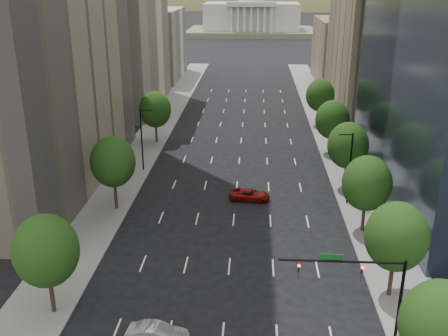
% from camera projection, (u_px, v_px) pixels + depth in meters
% --- Properties ---
extents(sidewalk_left, '(6.00, 200.00, 0.15)m').
position_uv_depth(sidewalk_left, '(121.00, 183.00, 68.19)').
color(sidewalk_left, slate).
rests_on(sidewalk_left, ground).
extents(sidewalk_right, '(6.00, 200.00, 0.15)m').
position_uv_depth(sidewalk_right, '(356.00, 188.00, 66.45)').
color(sidewalk_right, slate).
rests_on(sidewalk_right, ground).
extents(midrise_cream_left, '(14.00, 30.00, 35.00)m').
position_uv_depth(midrise_cream_left, '(121.00, 21.00, 102.81)').
color(midrise_cream_left, beige).
rests_on(midrise_cream_left, ground).
extents(filler_left, '(14.00, 26.00, 18.00)m').
position_uv_depth(filler_left, '(154.00, 44.00, 136.64)').
color(filler_left, beige).
rests_on(filler_left, ground).
extents(parking_tan_right, '(14.00, 30.00, 30.00)m').
position_uv_depth(parking_tan_right, '(375.00, 37.00, 98.08)').
color(parking_tan_right, '#8C7759').
rests_on(parking_tan_right, ground).
extents(filler_right, '(14.00, 26.00, 16.00)m').
position_uv_depth(filler_right, '(344.00, 51.00, 131.39)').
color(filler_right, '#8C7759').
rests_on(filler_right, ground).
extents(tree_right_0, '(5.20, 5.20, 8.39)m').
position_uv_depth(tree_right_0, '(441.00, 325.00, 31.95)').
color(tree_right_0, '#382316').
rests_on(tree_right_0, ground).
extents(tree_right_1, '(5.20, 5.20, 8.75)m').
position_uv_depth(tree_right_1, '(396.00, 237.00, 42.11)').
color(tree_right_1, '#382316').
rests_on(tree_right_1, ground).
extents(tree_right_2, '(5.20, 5.20, 8.61)m').
position_uv_depth(tree_right_2, '(367.00, 183.00, 53.38)').
color(tree_right_2, '#382316').
rests_on(tree_right_2, ground).
extents(tree_right_3, '(5.20, 5.20, 8.89)m').
position_uv_depth(tree_right_3, '(348.00, 145.00, 64.50)').
color(tree_right_3, '#382316').
rests_on(tree_right_3, ground).
extents(tree_right_4, '(5.20, 5.20, 8.46)m').
position_uv_depth(tree_right_4, '(332.00, 120.00, 77.74)').
color(tree_right_4, '#382316').
rests_on(tree_right_4, ground).
extents(tree_right_5, '(5.20, 5.20, 8.75)m').
position_uv_depth(tree_right_5, '(320.00, 95.00, 92.59)').
color(tree_right_5, '#382316').
rests_on(tree_right_5, ground).
extents(tree_left_0, '(5.20, 5.20, 8.75)m').
position_uv_depth(tree_left_0, '(46.00, 251.00, 39.94)').
color(tree_left_0, '#382316').
rests_on(tree_left_0, ground).
extents(tree_left_1, '(5.20, 5.20, 8.97)m').
position_uv_depth(tree_left_1, '(113.00, 162.00, 58.56)').
color(tree_left_1, '#382316').
rests_on(tree_left_1, ground).
extents(tree_left_2, '(5.20, 5.20, 8.68)m').
position_uv_depth(tree_left_2, '(155.00, 109.00, 82.97)').
color(tree_left_2, '#382316').
rests_on(tree_left_2, ground).
extents(streetlight_rn, '(1.70, 0.20, 9.00)m').
position_uv_depth(streetlight_rn, '(349.00, 167.00, 60.22)').
color(streetlight_rn, black).
rests_on(streetlight_rn, ground).
extents(streetlight_ln, '(1.70, 0.20, 9.00)m').
position_uv_depth(streetlight_ln, '(142.00, 138.00, 71.08)').
color(streetlight_ln, black).
rests_on(streetlight_ln, ground).
extents(traffic_signal, '(9.12, 0.40, 7.38)m').
position_uv_depth(traffic_signal, '(368.00, 282.00, 36.89)').
color(traffic_signal, black).
rests_on(traffic_signal, ground).
extents(capitol, '(60.00, 40.00, 35.20)m').
position_uv_depth(capitol, '(252.00, 16.00, 241.69)').
color(capitol, '#596647').
rests_on(capitol, ground).
extents(foothills, '(720.00, 413.00, 263.00)m').
position_uv_depth(foothills, '(284.00, 37.00, 582.90)').
color(foothills, olive).
rests_on(foothills, ground).
extents(car_silver, '(4.74, 1.96, 1.53)m').
position_uv_depth(car_silver, '(157.00, 334.00, 38.19)').
color(car_silver, '#A7A7AD').
rests_on(car_silver, ground).
extents(car_red_far, '(5.14, 2.73, 1.38)m').
position_uv_depth(car_red_far, '(250.00, 195.00, 62.95)').
color(car_red_far, maroon).
rests_on(car_red_far, ground).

